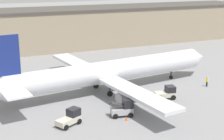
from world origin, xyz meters
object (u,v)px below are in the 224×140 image
Objects in this scene: airplane at (107,72)px; belt_loader_truck at (123,109)px; ground_crew_worker at (207,81)px; safety_cone_near at (126,119)px; baggage_tug at (70,118)px; pushback_tug at (167,93)px.

airplane is 10.98m from belt_loader_truck.
belt_loader_truck is (-19.04, -6.06, 0.16)m from ground_crew_worker.
baggage_tug is at bearing 166.65° from safety_cone_near.
baggage_tug reaches higher than safety_cone_near.
safety_cone_near is at bearing -90.47° from belt_loader_truck.
pushback_tug is at bearing -16.39° from baggage_tug.
baggage_tug reaches higher than pushback_tug.
belt_loader_truck is at bearing -29.45° from baggage_tug.
ground_crew_worker is at bearing 24.65° from pushback_tug.
pushback_tug is (-9.79, -2.41, 0.01)m from ground_crew_worker.
baggage_tug is at bearing -170.87° from belt_loader_truck.
pushback_tug reaches higher than safety_cone_near.
safety_cone_near is (-19.34, -7.60, -0.67)m from ground_crew_worker.
belt_loader_truck reaches higher than ground_crew_worker.
airplane is at bearing 90.06° from belt_loader_truck.
ground_crew_worker is 3.24× the size of safety_cone_near.
airplane is 17.83m from ground_crew_worker.
airplane is 13.36× the size of belt_loader_truck.
pushback_tug is at bearing 28.53° from safety_cone_near.
airplane is at bearing 147.36° from pushback_tug.
pushback_tug reaches higher than ground_crew_worker.
ground_crew_worker is (17.09, -4.51, -2.39)m from airplane.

